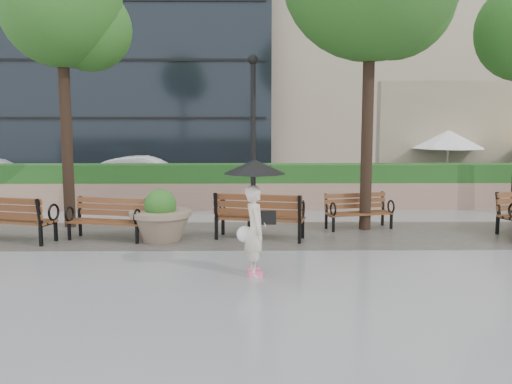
{
  "coord_description": "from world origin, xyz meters",
  "views": [
    {
      "loc": [
        -0.11,
        -10.22,
        2.78
      ],
      "look_at": [
        0.07,
        2.45,
        1.1
      ],
      "focal_mm": 40.0,
      "sensor_mm": 36.0,
      "label": 1
    }
  ],
  "objects_px": {
    "bench_2": "(260,226)",
    "lamppost": "(253,155)",
    "bench_3": "(359,219)",
    "bench_0": "(12,228)",
    "car_right": "(145,175)",
    "planter_left": "(161,220)",
    "bench_1": "(108,228)",
    "pedestrian": "(255,206)"
  },
  "relations": [
    {
      "from": "bench_2",
      "to": "lamppost",
      "type": "distance_m",
      "value": 1.75
    },
    {
      "from": "bench_3",
      "to": "planter_left",
      "type": "relative_size",
      "value": 1.24
    },
    {
      "from": "bench_3",
      "to": "car_right",
      "type": "xyz_separation_m",
      "value": [
        -6.47,
        6.58,
        0.41
      ]
    },
    {
      "from": "bench_0",
      "to": "planter_left",
      "type": "height_order",
      "value": "planter_left"
    },
    {
      "from": "bench_1",
      "to": "car_right",
      "type": "bearing_deg",
      "value": 107.26
    },
    {
      "from": "bench_0",
      "to": "lamppost",
      "type": "xyz_separation_m",
      "value": [
        5.39,
        0.97,
        1.55
      ]
    },
    {
      "from": "bench_1",
      "to": "bench_0",
      "type": "bearing_deg",
      "value": -162.44
    },
    {
      "from": "bench_1",
      "to": "pedestrian",
      "type": "height_order",
      "value": "pedestrian"
    },
    {
      "from": "bench_2",
      "to": "bench_3",
      "type": "bearing_deg",
      "value": -141.54
    },
    {
      "from": "planter_left",
      "to": "lamppost",
      "type": "distance_m",
      "value": 2.67
    },
    {
      "from": "bench_1",
      "to": "planter_left",
      "type": "bearing_deg",
      "value": 10.15
    },
    {
      "from": "bench_1",
      "to": "bench_2",
      "type": "distance_m",
      "value": 3.45
    },
    {
      "from": "bench_0",
      "to": "bench_1",
      "type": "distance_m",
      "value": 2.09
    },
    {
      "from": "bench_1",
      "to": "bench_2",
      "type": "relative_size",
      "value": 0.87
    },
    {
      "from": "bench_1",
      "to": "lamppost",
      "type": "relative_size",
      "value": 0.43
    },
    {
      "from": "pedestrian",
      "to": "lamppost",
      "type": "bearing_deg",
      "value": -8.32
    },
    {
      "from": "bench_2",
      "to": "planter_left",
      "type": "height_order",
      "value": "planter_left"
    },
    {
      "from": "lamppost",
      "to": "car_right",
      "type": "bearing_deg",
      "value": 118.94
    },
    {
      "from": "planter_left",
      "to": "car_right",
      "type": "xyz_separation_m",
      "value": [
        -1.75,
        7.83,
        0.21
      ]
    },
    {
      "from": "bench_0",
      "to": "car_right",
      "type": "height_order",
      "value": "car_right"
    },
    {
      "from": "bench_0",
      "to": "planter_left",
      "type": "distance_m",
      "value": 3.3
    },
    {
      "from": "bench_3",
      "to": "lamppost",
      "type": "xyz_separation_m",
      "value": [
        -2.63,
        -0.37,
        1.6
      ]
    },
    {
      "from": "planter_left",
      "to": "lamppost",
      "type": "height_order",
      "value": "lamppost"
    },
    {
      "from": "planter_left",
      "to": "pedestrian",
      "type": "bearing_deg",
      "value": -53.53
    },
    {
      "from": "bench_2",
      "to": "bench_3",
      "type": "relative_size",
      "value": 1.22
    },
    {
      "from": "bench_0",
      "to": "bench_2",
      "type": "relative_size",
      "value": 0.97
    },
    {
      "from": "bench_3",
      "to": "planter_left",
      "type": "xyz_separation_m",
      "value": [
        -4.72,
        -1.25,
        0.2
      ]
    },
    {
      "from": "planter_left",
      "to": "lamppost",
      "type": "xyz_separation_m",
      "value": [
        2.09,
        0.88,
        1.4
      ]
    },
    {
      "from": "bench_3",
      "to": "planter_left",
      "type": "height_order",
      "value": "planter_left"
    },
    {
      "from": "bench_2",
      "to": "lamppost",
      "type": "xyz_separation_m",
      "value": [
        -0.14,
        0.8,
        1.54
      ]
    },
    {
      "from": "car_right",
      "to": "pedestrian",
      "type": "bearing_deg",
      "value": -149.83
    },
    {
      "from": "bench_1",
      "to": "planter_left",
      "type": "height_order",
      "value": "planter_left"
    },
    {
      "from": "lamppost",
      "to": "bench_0",
      "type": "bearing_deg",
      "value": -169.85
    },
    {
      "from": "planter_left",
      "to": "pedestrian",
      "type": "relative_size",
      "value": 0.69
    },
    {
      "from": "bench_1",
      "to": "car_right",
      "type": "distance_m",
      "value": 7.79
    },
    {
      "from": "planter_left",
      "to": "bench_3",
      "type": "bearing_deg",
      "value": 14.78
    },
    {
      "from": "planter_left",
      "to": "bench_2",
      "type": "bearing_deg",
      "value": 1.87
    },
    {
      "from": "bench_2",
      "to": "car_right",
      "type": "height_order",
      "value": "car_right"
    },
    {
      "from": "bench_2",
      "to": "lamppost",
      "type": "bearing_deg",
      "value": -66.85
    },
    {
      "from": "bench_0",
      "to": "car_right",
      "type": "relative_size",
      "value": 0.5
    },
    {
      "from": "bench_1",
      "to": "lamppost",
      "type": "height_order",
      "value": "lamppost"
    },
    {
      "from": "bench_2",
      "to": "car_right",
      "type": "relative_size",
      "value": 0.52
    }
  ]
}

